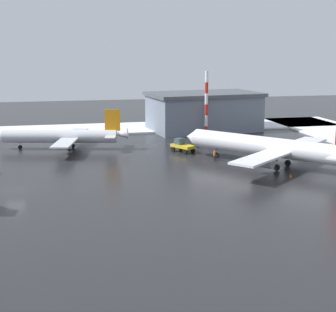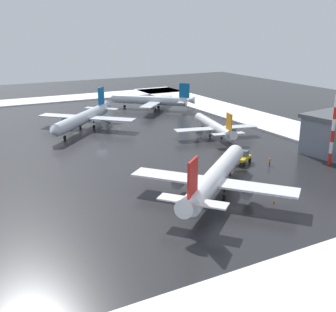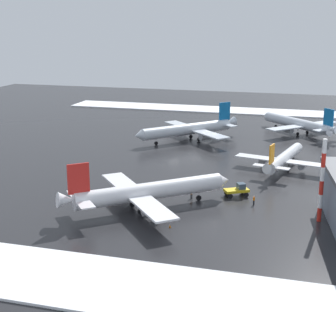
{
  "view_description": "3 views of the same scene",
  "coord_description": "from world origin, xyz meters",
  "px_view_note": "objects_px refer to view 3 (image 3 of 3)",
  "views": [
    {
      "loc": [
        -5.99,
        70.22,
        18.88
      ],
      "look_at": [
        -22.59,
        -5.86,
        2.45
      ],
      "focal_mm": 55.0,
      "sensor_mm": 36.0,
      "label": 1
    },
    {
      "loc": [
        -93.08,
        32.12,
        26.92
      ],
      "look_at": [
        -23.65,
        -5.28,
        2.4
      ],
      "focal_mm": 45.0,
      "sensor_mm": 36.0,
      "label": 2
    },
    {
      "loc": [
        -121.53,
        -32.5,
        32.43
      ],
      "look_at": [
        -19.91,
        -3.96,
        4.62
      ],
      "focal_mm": 55.0,
      "sensor_mm": 36.0,
      "label": 3
    }
  ],
  "objects_px": {
    "ground_crew_beside_wing": "(191,193)",
    "traffic_cone_near_nose": "(109,204)",
    "airplane_distant_tail": "(189,129)",
    "ground_crew_mid_apron": "(254,200)",
    "airplane_far_rear": "(299,124)",
    "traffic_cone_mid_line": "(170,226)",
    "airplane_foreground_jet": "(284,158)",
    "pushback_tug": "(238,190)",
    "antenna_mast": "(322,181)",
    "airplane_parked_starboard": "(146,192)"
  },
  "relations": [
    {
      "from": "ground_crew_beside_wing",
      "to": "traffic_cone_near_nose",
      "type": "height_order",
      "value": "ground_crew_beside_wing"
    },
    {
      "from": "airplane_distant_tail",
      "to": "ground_crew_mid_apron",
      "type": "distance_m",
      "value": 52.78
    },
    {
      "from": "airplane_far_rear",
      "to": "traffic_cone_mid_line",
      "type": "xyz_separation_m",
      "value": [
        -79.44,
        17.48,
        -2.72
      ]
    },
    {
      "from": "airplane_foreground_jet",
      "to": "traffic_cone_mid_line",
      "type": "distance_m",
      "value": 42.86
    },
    {
      "from": "ground_crew_mid_apron",
      "to": "airplane_far_rear",
      "type": "bearing_deg",
      "value": 118.45
    },
    {
      "from": "airplane_distant_tail",
      "to": "traffic_cone_mid_line",
      "type": "relative_size",
      "value": 47.85
    },
    {
      "from": "traffic_cone_near_nose",
      "to": "traffic_cone_mid_line",
      "type": "xyz_separation_m",
      "value": [
        -7.13,
        -13.43,
        0.0
      ]
    },
    {
      "from": "pushback_tug",
      "to": "antenna_mast",
      "type": "xyz_separation_m",
      "value": [
        -8.99,
        -14.92,
        5.76
      ]
    },
    {
      "from": "airplane_parked_starboard",
      "to": "ground_crew_beside_wing",
      "type": "distance_m",
      "value": 10.18
    },
    {
      "from": "ground_crew_mid_apron",
      "to": "ground_crew_beside_wing",
      "type": "relative_size",
      "value": 1.0
    },
    {
      "from": "airplane_foreground_jet",
      "to": "traffic_cone_near_nose",
      "type": "height_order",
      "value": "airplane_foreground_jet"
    },
    {
      "from": "airplane_far_rear",
      "to": "traffic_cone_mid_line",
      "type": "relative_size",
      "value": 43.89
    },
    {
      "from": "pushback_tug",
      "to": "ground_crew_mid_apron",
      "type": "distance_m",
      "value": 5.36
    },
    {
      "from": "airplane_parked_starboard",
      "to": "ground_crew_beside_wing",
      "type": "xyz_separation_m",
      "value": [
        7.59,
        -6.41,
        -2.25
      ]
    },
    {
      "from": "airplane_foreground_jet",
      "to": "traffic_cone_mid_line",
      "type": "xyz_separation_m",
      "value": [
        -39.85,
        15.62,
        -2.25
      ]
    },
    {
      "from": "airplane_foreground_jet",
      "to": "ground_crew_beside_wing",
      "type": "relative_size",
      "value": 14.89
    },
    {
      "from": "airplane_far_rear",
      "to": "ground_crew_beside_wing",
      "type": "xyz_separation_m",
      "value": [
        -64.66,
        17.38,
        -2.03
      ]
    },
    {
      "from": "ground_crew_mid_apron",
      "to": "traffic_cone_near_nose",
      "type": "xyz_separation_m",
      "value": [
        -7.32,
        25.25,
        -0.7
      ]
    },
    {
      "from": "airplane_distant_tail",
      "to": "airplane_foreground_jet",
      "type": "height_order",
      "value": "airplane_distant_tail"
    },
    {
      "from": "antenna_mast",
      "to": "pushback_tug",
      "type": "bearing_deg",
      "value": 58.93
    },
    {
      "from": "airplane_far_rear",
      "to": "traffic_cone_mid_line",
      "type": "height_order",
      "value": "airplane_far_rear"
    },
    {
      "from": "airplane_distant_tail",
      "to": "antenna_mast",
      "type": "bearing_deg",
      "value": 77.19
    },
    {
      "from": "traffic_cone_near_nose",
      "to": "ground_crew_beside_wing",
      "type": "bearing_deg",
      "value": -60.53
    },
    {
      "from": "antenna_mast",
      "to": "airplane_distant_tail",
      "type": "bearing_deg",
      "value": 33.68
    },
    {
      "from": "airplane_distant_tail",
      "to": "ground_crew_beside_wing",
      "type": "relative_size",
      "value": 15.39
    },
    {
      "from": "airplane_parked_starboard",
      "to": "traffic_cone_mid_line",
      "type": "height_order",
      "value": "airplane_parked_starboard"
    },
    {
      "from": "ground_crew_mid_apron",
      "to": "ground_crew_beside_wing",
      "type": "bearing_deg",
      "value": -148.17
    },
    {
      "from": "airplane_parked_starboard",
      "to": "traffic_cone_mid_line",
      "type": "relative_size",
      "value": 49.16
    },
    {
      "from": "pushback_tug",
      "to": "traffic_cone_mid_line",
      "type": "height_order",
      "value": "pushback_tug"
    },
    {
      "from": "traffic_cone_near_nose",
      "to": "antenna_mast",
      "type": "bearing_deg",
      "value": -86.34
    },
    {
      "from": "airplane_parked_starboard",
      "to": "traffic_cone_near_nose",
      "type": "relative_size",
      "value": 49.16
    },
    {
      "from": "airplane_distant_tail",
      "to": "ground_crew_mid_apron",
      "type": "relative_size",
      "value": 15.39
    },
    {
      "from": "ground_crew_mid_apron",
      "to": "traffic_cone_mid_line",
      "type": "relative_size",
      "value": 3.11
    },
    {
      "from": "airplane_distant_tail",
      "to": "pushback_tug",
      "type": "xyz_separation_m",
      "value": [
        -43.23,
        -19.88,
        -1.96
      ]
    },
    {
      "from": "airplane_foreground_jet",
      "to": "ground_crew_beside_wing",
      "type": "xyz_separation_m",
      "value": [
        -25.08,
        15.52,
        -1.55
      ]
    },
    {
      "from": "airplane_distant_tail",
      "to": "antenna_mast",
      "type": "xyz_separation_m",
      "value": [
        -52.22,
        -34.8,
        3.8
      ]
    },
    {
      "from": "airplane_foreground_jet",
      "to": "traffic_cone_near_nose",
      "type": "distance_m",
      "value": 43.81
    },
    {
      "from": "ground_crew_mid_apron",
      "to": "traffic_cone_mid_line",
      "type": "xyz_separation_m",
      "value": [
        -14.45,
        11.82,
        -0.7
      ]
    },
    {
      "from": "airplane_distant_tail",
      "to": "traffic_cone_near_nose",
      "type": "xyz_separation_m",
      "value": [
        -54.57,
        1.84,
        -2.97
      ]
    },
    {
      "from": "airplane_parked_starboard",
      "to": "airplane_foreground_jet",
      "type": "distance_m",
      "value": 39.35
    },
    {
      "from": "traffic_cone_near_nose",
      "to": "traffic_cone_mid_line",
      "type": "relative_size",
      "value": 1.0
    },
    {
      "from": "airplane_far_rear",
      "to": "ground_crew_mid_apron",
      "type": "relative_size",
      "value": 14.12
    },
    {
      "from": "airplane_far_rear",
      "to": "ground_crew_mid_apron",
      "type": "bearing_deg",
      "value": 129.17
    },
    {
      "from": "ground_crew_mid_apron",
      "to": "antenna_mast",
      "type": "xyz_separation_m",
      "value": [
        -4.98,
        -11.39,
        6.08
      ]
    },
    {
      "from": "airplane_far_rear",
      "to": "pushback_tug",
      "type": "bearing_deg",
      "value": 125.57
    },
    {
      "from": "airplane_parked_starboard",
      "to": "ground_crew_mid_apron",
      "type": "bearing_deg",
      "value": -18.27
    },
    {
      "from": "traffic_cone_mid_line",
      "to": "traffic_cone_near_nose",
      "type": "bearing_deg",
      "value": 62.03
    },
    {
      "from": "airplane_parked_starboard",
      "to": "antenna_mast",
      "type": "xyz_separation_m",
      "value": [
        2.28,
        -29.52,
        3.82
      ]
    },
    {
      "from": "airplane_parked_starboard",
      "to": "pushback_tug",
      "type": "height_order",
      "value": "airplane_parked_starboard"
    },
    {
      "from": "airplane_distant_tail",
      "to": "airplane_foreground_jet",
      "type": "bearing_deg",
      "value": 94.75
    }
  ]
}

